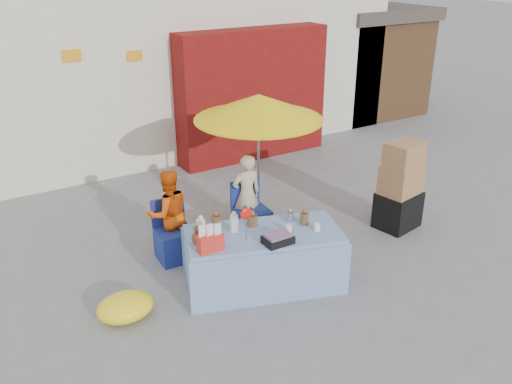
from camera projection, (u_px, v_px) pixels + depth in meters
ground at (273, 278)px, 7.18m from camera, size 80.00×80.00×0.00m
market_table at (263, 258)px, 6.89m from camera, size 2.17×1.51×1.20m
chair_left at (175, 242)px, 7.55m from camera, size 0.51×0.50×0.85m
chair_right at (251, 221)px, 8.14m from camera, size 0.51×0.50×0.85m
vendor_orange at (169, 213)px, 7.50m from camera, size 0.65×0.52×1.28m
vendor_beige at (247, 195)px, 8.10m from camera, size 0.48×0.33×1.26m
umbrella at (259, 108)px, 7.84m from camera, size 1.90×1.90×2.09m
box_stack at (400, 189)px, 8.27m from camera, size 0.72×0.63×1.40m
tarp_bundle at (125, 307)px, 6.34m from camera, size 0.77×0.66×0.30m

